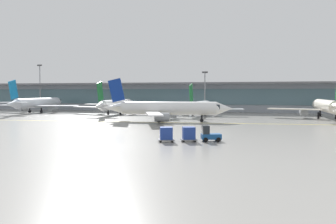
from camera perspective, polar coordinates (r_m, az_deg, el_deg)
name	(u,v)px	position (r m, az deg, el deg)	size (l,w,h in m)	color
ground_plane	(107,147)	(42.94, -9.85, -5.55)	(400.00, 400.00, 0.00)	gray
taxiway_centreline_stripe	(166,122)	(75.05, -0.30, -1.71)	(110.00, 0.36, 0.01)	yellow
terminal_concourse	(204,97)	(118.64, 5.88, 2.50)	(178.82, 11.00, 9.60)	#8C939E
gate_airplane_0	(38,103)	(117.58, -20.39, 1.37)	(28.05, 30.14, 9.99)	silver
gate_airplane_1	(116,105)	(102.80, -8.46, 1.17)	(26.09, 28.01, 9.29)	white
gate_airplane_2	(200,106)	(96.97, 5.22, 0.95)	(24.19, 26.04, 8.63)	white
gate_airplane_3	(326,106)	(94.76, 24.34, 0.86)	(28.06, 30.10, 9.99)	silver
taxiing_regional_jet	(167,109)	(76.85, -0.20, 0.57)	(29.11, 26.97, 9.64)	white
baggage_tug	(209,135)	(46.89, 6.75, -3.67)	(2.91, 2.27, 2.10)	#194C8C
cargo_dolly_lead	(189,134)	(46.42, 3.40, -3.53)	(2.50, 2.19, 1.94)	#595B60
cargo_dolly_trailing	(166,134)	(46.12, -0.29, -3.57)	(2.50, 2.19, 1.94)	#595B60
apron_light_mast_0	(40,85)	(134.67, -20.08, 4.09)	(1.80, 0.36, 16.30)	gray
apron_light_mast_1	(205,90)	(110.63, 6.01, 3.59)	(1.80, 0.36, 12.89)	gray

